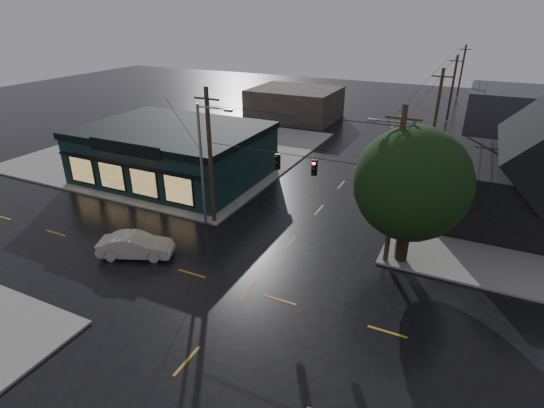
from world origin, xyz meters
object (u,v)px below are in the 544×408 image
at_px(utility_pole_nw, 214,222).
at_px(utility_pole_ne, 385,262).
at_px(sedan_cream, 136,246).
at_px(suv_silver, 399,208).
at_px(corner_tree, 412,184).

distance_m(utility_pole_nw, utility_pole_ne, 13.00).
height_order(sedan_cream, suv_silver, sedan_cream).
bearing_deg(utility_pole_ne, utility_pole_nw, 180.00).
relative_size(corner_tree, utility_pole_nw, 0.86).
bearing_deg(corner_tree, suv_silver, 101.84).
height_order(utility_pole_nw, utility_pole_ne, same).
bearing_deg(suv_silver, sedan_cream, -140.35).
distance_m(corner_tree, sedan_cream, 17.88).
xyz_separation_m(corner_tree, suv_silver, (-1.39, 6.63, -4.74)).
relative_size(corner_tree, suv_silver, 1.78).
relative_size(utility_pole_ne, suv_silver, 2.07).
bearing_deg(sedan_cream, utility_pole_ne, -90.26).
distance_m(corner_tree, suv_silver, 8.27).
xyz_separation_m(sedan_cream, suv_silver, (14.46, 13.50, -0.11)).
bearing_deg(utility_pole_nw, sedan_cream, -107.10).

